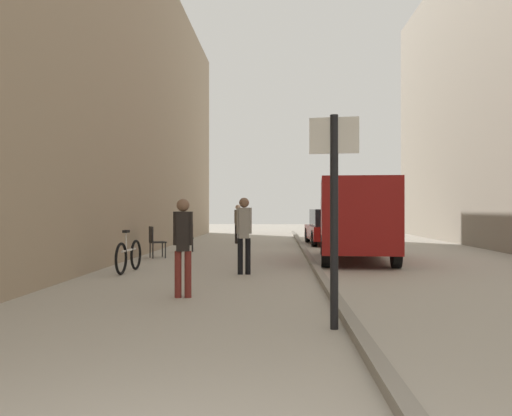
% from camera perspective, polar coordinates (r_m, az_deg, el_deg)
% --- Properties ---
extents(ground_plane, '(80.00, 80.00, 0.00)m').
position_cam_1_polar(ground_plane, '(14.61, -0.43, -5.84)').
color(ground_plane, '#A8A093').
extents(building_facade_left, '(2.82, 40.00, 10.57)m').
position_cam_1_polar(building_facade_left, '(16.07, -19.13, 13.68)').
color(building_facade_left, gray).
rests_on(building_facade_left, ground_plane).
extents(kerb_strip, '(0.16, 40.00, 0.12)m').
position_cam_1_polar(kerb_strip, '(14.62, 5.80, -5.60)').
color(kerb_strip, gray).
rests_on(kerb_strip, ground_plane).
extents(pedestrian_main_foreground, '(0.34, 0.22, 1.71)m').
position_cam_1_polar(pedestrian_main_foreground, '(12.48, -1.22, -2.26)').
color(pedestrian_main_foreground, black).
rests_on(pedestrian_main_foreground, ground_plane).
extents(pedestrian_mid_block, '(0.31, 0.25, 1.65)m').
position_cam_1_polar(pedestrian_mid_block, '(23.64, -1.85, -1.35)').
color(pedestrian_mid_block, black).
rests_on(pedestrian_mid_block, ground_plane).
extents(pedestrian_far_crossing, '(0.32, 0.21, 1.63)m').
position_cam_1_polar(pedestrian_far_crossing, '(9.29, -7.45, -3.30)').
color(pedestrian_far_crossing, maroon).
rests_on(pedestrian_far_crossing, ground_plane).
extents(delivery_van, '(2.31, 5.62, 2.26)m').
position_cam_1_polar(delivery_van, '(16.05, 10.11, -0.95)').
color(delivery_van, maroon).
rests_on(delivery_van, ground_plane).
extents(parked_car, '(1.96, 4.26, 1.45)m').
position_cam_1_polar(parked_car, '(23.37, 7.59, -1.94)').
color(parked_car, maroon).
rests_on(parked_car, ground_plane).
extents(street_sign_post, '(0.60, 0.13, 2.60)m').
position_cam_1_polar(street_sign_post, '(6.84, 7.97, 0.64)').
color(street_sign_post, black).
rests_on(street_sign_post, ground_plane).
extents(bicycle_leaning, '(0.16, 1.77, 0.98)m').
position_cam_1_polar(bicycle_leaning, '(13.25, -12.84, -4.77)').
color(bicycle_leaning, black).
rests_on(bicycle_leaning, ground_plane).
extents(cafe_chair_near_window, '(0.52, 0.52, 0.94)m').
position_cam_1_polar(cafe_chair_near_window, '(19.44, -7.06, -2.80)').
color(cafe_chair_near_window, black).
rests_on(cafe_chair_near_window, ground_plane).
extents(cafe_chair_by_doorway, '(0.59, 0.59, 0.94)m').
position_cam_1_polar(cafe_chair_by_doorway, '(16.95, -10.27, -3.19)').
color(cafe_chair_by_doorway, black).
rests_on(cafe_chair_by_doorway, ground_plane).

